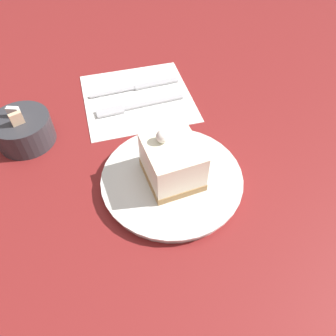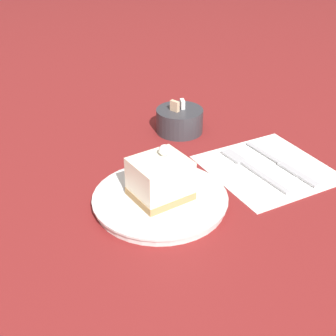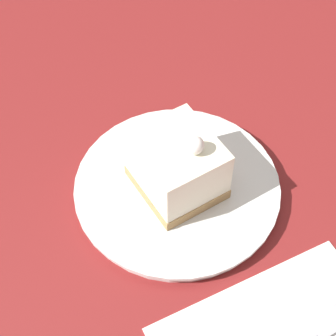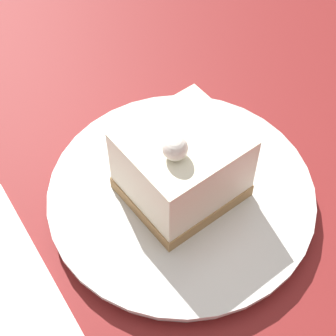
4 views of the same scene
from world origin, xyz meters
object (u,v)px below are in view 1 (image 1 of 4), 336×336
Objects in this scene: sugar_bowl at (24,130)px; plate at (172,179)px; fork at (133,107)px; cake_slice at (172,162)px; knife at (143,86)px.

plate is at bearing -129.05° from sugar_bowl.
fork is at bearing 3.83° from plate.
cake_slice is at bearing -82.21° from plate.
fork is at bearing 1.17° from cake_slice.
cake_slice is 0.20m from fork.
sugar_bowl is (0.17, 0.21, -0.02)m from cake_slice.
sugar_bowl is at bearing 97.31° from fork.
knife is (0.06, -0.04, -0.00)m from fork.
fork is at bearing -82.67° from sugar_bowl.
plate is at bearing -176.19° from fork.
cake_slice reaches higher than knife.
plate is 0.20m from fork.
plate is at bearing 95.05° from cake_slice.
knife is (0.26, -0.02, -0.00)m from plate.
knife is at bearing -5.29° from plate.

